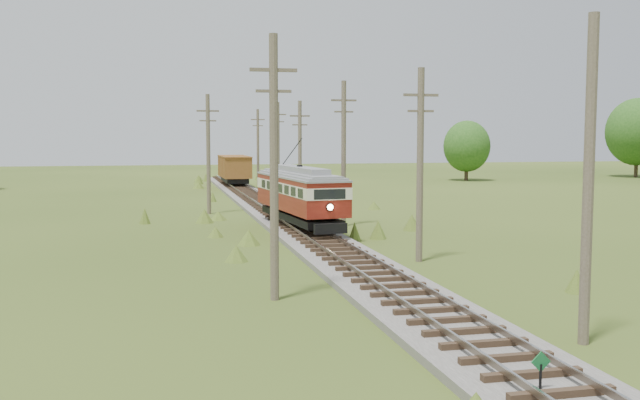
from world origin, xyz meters
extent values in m
cube|color=#605B54|center=(0.00, 34.00, 0.12)|extent=(3.60, 96.00, 0.25)
cube|color=#726659|center=(-0.72, 34.00, 0.48)|extent=(0.08, 96.00, 0.17)
cube|color=#726659|center=(0.72, 34.00, 0.48)|extent=(0.08, 96.00, 0.17)
cube|color=#2D2116|center=(0.00, 34.00, 0.33)|extent=(2.40, 96.00, 0.16)
cylinder|color=black|center=(-0.20, 1.50, 0.40)|extent=(0.06, 0.06, 0.80)
cube|color=#16672F|center=(-0.20, 1.50, 0.85)|extent=(0.45, 0.03, 0.45)
cube|color=black|center=(0.00, 28.87, 0.96)|extent=(3.06, 9.89, 0.40)
cube|color=#65120D|center=(0.00, 28.87, 1.84)|extent=(3.52, 10.77, 0.97)
cube|color=#EFE8C3|center=(0.00, 28.87, 2.63)|extent=(3.55, 10.82, 0.62)
cube|color=black|center=(0.00, 28.87, 2.63)|extent=(3.52, 10.35, 0.48)
cube|color=#65120D|center=(0.00, 28.87, 3.07)|extent=(3.52, 10.77, 0.26)
cube|color=gray|center=(0.00, 28.87, 3.36)|extent=(3.58, 10.88, 0.33)
cube|color=gray|center=(0.00, 28.87, 3.66)|extent=(1.90, 8.00, 0.35)
sphere|color=#FFF2BF|center=(0.54, 23.53, 1.97)|extent=(0.32, 0.32, 0.32)
cylinder|color=black|center=(-0.16, 30.45, 4.66)|extent=(0.46, 4.09, 1.70)
cylinder|color=black|center=(-0.26, 24.82, 0.91)|extent=(0.18, 0.71, 0.70)
cylinder|color=black|center=(1.06, 24.95, 0.91)|extent=(0.18, 0.71, 0.70)
cylinder|color=black|center=(-1.06, 32.78, 0.91)|extent=(0.18, 0.71, 0.70)
cylinder|color=black|center=(0.26, 32.91, 0.91)|extent=(0.18, 0.71, 0.70)
cube|color=black|center=(0.00, 65.65, 0.94)|extent=(2.27, 7.76, 0.54)
cube|color=brown|center=(0.00, 65.65, 2.28)|extent=(2.83, 8.62, 2.15)
cube|color=brown|center=(0.00, 65.65, 3.41)|extent=(2.89, 8.80, 0.13)
cylinder|color=black|center=(-0.80, 63.06, 0.99)|extent=(0.13, 0.86, 0.86)
cylinder|color=black|center=(0.82, 63.07, 0.99)|extent=(0.13, 0.86, 0.86)
cylinder|color=black|center=(-0.82, 68.23, 0.99)|extent=(0.13, 0.86, 0.86)
cylinder|color=black|center=(0.80, 68.24, 0.99)|extent=(0.13, 0.86, 0.86)
cone|color=gray|center=(2.54, 53.33, 0.65)|extent=(3.49, 3.49, 1.31)
cone|color=gray|center=(3.41, 52.24, 0.38)|extent=(1.96, 1.96, 0.76)
cylinder|color=brown|center=(3.10, 5.00, 4.40)|extent=(0.30, 0.30, 8.80)
cylinder|color=brown|center=(3.30, 18.00, 4.30)|extent=(0.30, 0.30, 8.60)
cube|color=brown|center=(3.30, 18.00, 7.40)|extent=(1.60, 0.12, 0.12)
cube|color=brown|center=(3.30, 18.00, 6.70)|extent=(1.20, 0.10, 0.10)
cylinder|color=brown|center=(3.20, 31.00, 4.50)|extent=(0.30, 0.30, 9.00)
cube|color=brown|center=(3.20, 31.00, 7.80)|extent=(1.60, 0.12, 0.12)
cube|color=brown|center=(3.20, 31.00, 7.10)|extent=(1.20, 0.10, 0.10)
cylinder|color=brown|center=(3.00, 44.00, 4.20)|extent=(0.30, 0.30, 8.40)
cube|color=brown|center=(3.00, 44.00, 7.20)|extent=(1.60, 0.12, 0.12)
cube|color=brown|center=(3.00, 44.00, 6.50)|extent=(1.20, 0.10, 0.10)
cylinder|color=brown|center=(3.40, 57.00, 4.45)|extent=(0.30, 0.30, 8.90)
cube|color=brown|center=(3.40, 57.00, 7.70)|extent=(1.60, 0.12, 0.12)
cube|color=brown|center=(3.40, 57.00, 7.00)|extent=(1.20, 0.10, 0.10)
cylinder|color=brown|center=(3.20, 70.00, 4.35)|extent=(0.30, 0.30, 8.70)
cube|color=brown|center=(3.20, 70.00, 7.50)|extent=(1.60, 0.12, 0.12)
cube|color=brown|center=(3.20, 70.00, 6.80)|extent=(1.20, 0.10, 0.10)
cylinder|color=brown|center=(-4.20, 12.00, 4.50)|extent=(0.30, 0.30, 9.00)
cube|color=brown|center=(-4.20, 12.00, 7.80)|extent=(1.60, 0.12, 0.12)
cube|color=brown|center=(-4.20, 12.00, 7.10)|extent=(1.20, 0.10, 0.10)
cylinder|color=brown|center=(-4.50, 40.00, 4.30)|extent=(0.30, 0.30, 8.60)
cube|color=brown|center=(-4.50, 40.00, 7.40)|extent=(1.60, 0.12, 0.12)
cube|color=brown|center=(-4.50, 40.00, 6.70)|extent=(1.20, 0.10, 0.10)
cylinder|color=#38281C|center=(56.00, 74.00, 1.80)|extent=(0.50, 0.50, 3.60)
ellipsoid|color=#235218|center=(56.00, 74.00, 6.20)|extent=(8.40, 8.40, 9.24)
cylinder|color=#38281C|center=(30.00, 72.00, 1.26)|extent=(0.50, 0.50, 2.52)
ellipsoid|color=#235218|center=(30.00, 72.00, 4.34)|extent=(5.88, 5.88, 6.47)
camera|label=1|loc=(-7.99, -11.77, 5.60)|focal=40.00mm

